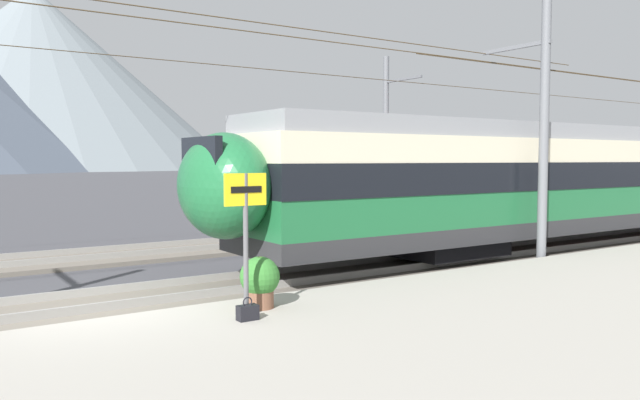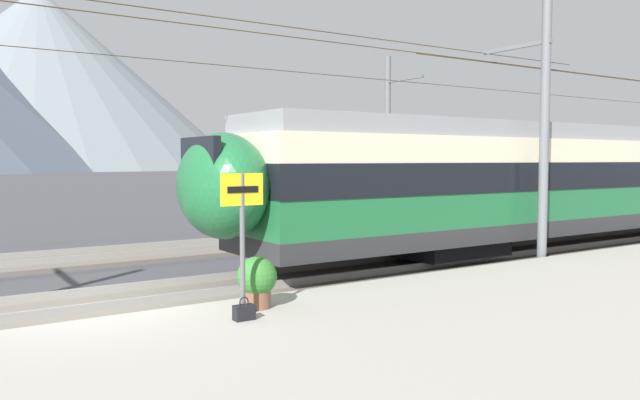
{
  "view_description": "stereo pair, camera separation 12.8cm",
  "coord_description": "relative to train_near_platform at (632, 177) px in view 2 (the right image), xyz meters",
  "views": [
    {
      "loc": [
        -2.67,
        -10.79,
        2.83
      ],
      "look_at": [
        6.51,
        2.93,
        1.76
      ],
      "focal_mm": 35.08,
      "sensor_mm": 36.0,
      "label": 1
    },
    {
      "loc": [
        -2.56,
        -10.86,
        2.83
      ],
      "look_at": [
        6.51,
        2.93,
        1.76
      ],
      "focal_mm": 35.08,
      "sensor_mm": 36.0,
      "label": 2
    }
  ],
  "objects": [
    {
      "name": "train_far_track",
      "position": [
        10.33,
        5.98,
        -0.0
      ],
      "size": [
        31.69,
        3.01,
        4.27
      ],
      "color": "#2D2D30",
      "rests_on": "track_far"
    },
    {
      "name": "catenary_mast_far_side",
      "position": [
        -4.36,
        7.79,
        1.53
      ],
      "size": [
        41.53,
        2.26,
        7.04
      ],
      "color": "slate",
      "rests_on": "ground"
    },
    {
      "name": "potted_plant_platform_edge",
      "position": [
        -16.13,
        -2.99,
        -1.38
      ],
      "size": [
        0.67,
        0.67,
        0.86
      ],
      "color": "brown",
      "rests_on": "platform_slab"
    },
    {
      "name": "catenary_mast_mid",
      "position": [
        -7.34,
        -1.79,
        2.07
      ],
      "size": [
        41.53,
        2.22,
        8.34
      ],
      "color": "slate",
      "rests_on": "ground"
    },
    {
      "name": "ground_plane",
      "position": [
        -18.31,
        -1.25,
        -2.23
      ],
      "size": [
        400.0,
        400.0,
        0.0
      ],
      "primitive_type": "plane",
      "color": "#424247"
    },
    {
      "name": "mountain_central_peak",
      "position": [
        12.9,
        192.01,
        24.71
      ],
      "size": [
        120.83,
        120.83,
        53.88
      ],
      "primitive_type": "cone",
      "color": "slate",
      "rests_on": "ground"
    },
    {
      "name": "handbag_near_sign",
      "position": [
        -16.66,
        -3.58,
        -1.74
      ],
      "size": [
        0.32,
        0.18,
        0.36
      ],
      "color": "black",
      "rests_on": "platform_slab"
    },
    {
      "name": "track_far",
      "position": [
        -18.31,
        5.98,
        -2.16
      ],
      "size": [
        120.0,
        3.0,
        0.28
      ],
      "color": "#6B6359",
      "rests_on": "ground"
    },
    {
      "name": "track_near",
      "position": [
        -18.31,
        -0.0,
        -2.16
      ],
      "size": [
        120.0,
        3.0,
        0.28
      ],
      "color": "#6B6359",
      "rests_on": "ground"
    },
    {
      "name": "platform_sign",
      "position": [
        -16.6,
        -3.42,
        -0.21
      ],
      "size": [
        0.7,
        0.08,
        2.25
      ],
      "color": "#59595B",
      "rests_on": "platform_slab"
    },
    {
      "name": "train_near_platform",
      "position": [
        0.0,
        0.0,
        0.0
      ],
      "size": [
        32.27,
        2.95,
        4.27
      ],
      "color": "#2D2D30",
      "rests_on": "track_near"
    }
  ]
}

